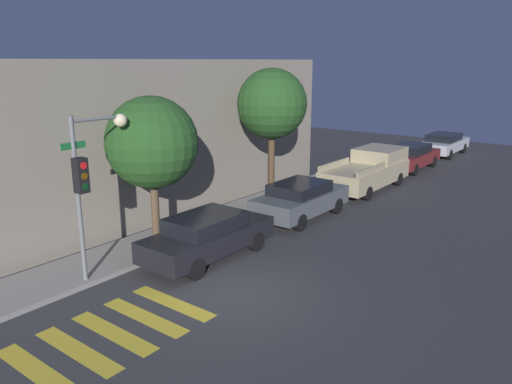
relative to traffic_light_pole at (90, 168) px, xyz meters
name	(u,v)px	position (x,y,z in m)	size (l,w,h in m)	color
ground_plane	(231,293)	(1.63, -3.36, -3.16)	(60.00, 60.00, 0.00)	#333335
sidewalk	(127,253)	(1.63, 0.89, -3.09)	(26.00, 2.10, 0.14)	gray
building_row	(41,147)	(1.63, 5.34, -0.21)	(26.00, 6.00, 5.90)	gray
crosswalk	(113,333)	(-1.47, -2.56, -3.16)	(4.02, 2.60, 0.00)	gold
traffic_light_pole	(90,168)	(0.00, 0.00, 0.00)	(2.01, 0.56, 4.54)	slate
sedan_near_corner	(208,235)	(3.00, -1.26, -2.42)	(4.39, 1.77, 1.41)	black
sedan_middle	(301,199)	(8.17, -1.26, -2.41)	(4.27, 1.88, 1.41)	#4C5156
pickup_truck	(369,170)	(14.04, -1.26, -2.27)	(5.47, 2.11, 1.77)	tan
sedan_far_end	(411,156)	(19.35, -1.26, -2.42)	(4.58, 1.80, 1.40)	maroon
sedan_tail_of_row	(444,143)	(24.99, -1.26, -2.43)	(4.70, 1.89, 1.36)	#B7BABF
tree_near_corner	(152,143)	(2.59, 0.59, 0.27)	(2.84, 2.84, 4.86)	brown
tree_midblock	(272,104)	(8.80, 0.59, 1.02)	(2.79, 2.79, 5.60)	#4C3823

